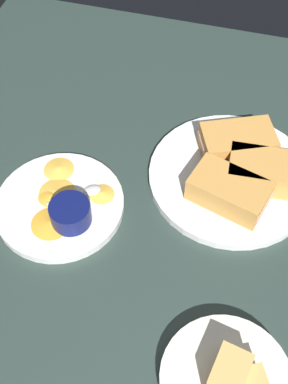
{
  "coord_description": "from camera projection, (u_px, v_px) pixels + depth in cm",
  "views": [
    {
      "loc": [
        -7.94,
        46.92,
        71.64
      ],
      "look_at": [
        5.39,
        -1.43,
        3.0
      ],
      "focal_mm": 46.4,
      "sensor_mm": 36.0,
      "label": 1
    }
  ],
  "objects": [
    {
      "name": "sandwich_half_near",
      "position": [
        229.0,
        191.0,
        0.84
      ],
      "size": [
        14.68,
        10.9,
        4.8
      ],
      "color": "#C68C42",
      "rests_on": "plate_sandwich_main"
    },
    {
      "name": "plate_sandwich_main",
      "position": [
        231.0,
        177.0,
        0.9
      ],
      "size": [
        29.75,
        29.75,
        1.6
      ],
      "primitive_type": "cylinder",
      "color": "silver",
      "rests_on": "ground_plane"
    },
    {
      "name": "sandwich_half_far",
      "position": [
        266.0,
        172.0,
        0.86
      ],
      "size": [
        13.71,
        8.48,
        4.8
      ],
      "color": "#C68C42",
      "rests_on": "plate_sandwich_main"
    },
    {
      "name": "sandwich_half_extra",
      "position": [
        237.0,
        142.0,
        0.9
      ],
      "size": [
        14.97,
        12.23,
        4.8
      ],
      "color": "#C68C42",
      "rests_on": "plate_sandwich_main"
    },
    {
      "name": "ramekin_dark_sauce",
      "position": [
        243.0,
        141.0,
        0.91
      ],
      "size": [
        6.82,
        6.82,
        3.5
      ],
      "color": "navy",
      "rests_on": "plate_sandwich_main"
    },
    {
      "name": "spoon_by_dark_ramekin",
      "position": [
        228.0,
        166.0,
        0.9
      ],
      "size": [
        4.66,
        9.79,
        0.8
      ],
      "color": "silver",
      "rests_on": "plate_sandwich_main"
    },
    {
      "name": "plate_chips_companion",
      "position": [
        60.0,
        205.0,
        0.86
      ],
      "size": [
        22.38,
        22.38,
        1.6
      ],
      "primitive_type": "cylinder",
      "color": "silver",
      "rests_on": "ground_plane"
    },
    {
      "name": "bread_basket_rear",
      "position": [
        227.0,
        382.0,
        0.67
      ],
      "size": [
        18.22,
        18.22,
        7.84
      ],
      "color": "silver",
      "rests_on": "ground_plane"
    },
    {
      "name": "plantain_chip_scatter",
      "position": [
        60.0,
        196.0,
        0.86
      ],
      "size": [
        14.95,
        18.62,
        0.6
      ],
      "color": "gold",
      "rests_on": "plate_chips_companion"
    },
    {
      "name": "ramekin_light_gravy",
      "position": [
        70.0,
        213.0,
        0.82
      ],
      "size": [
        6.85,
        6.85,
        3.86
      ],
      "color": "#0C144C",
      "rests_on": "plate_chips_companion"
    },
    {
      "name": "ground_plane",
      "position": [
        171.0,
        220.0,
        0.87
      ],
      "size": [
        110.0,
        110.0,
        3.0
      ],
      "primitive_type": "cube",
      "color": "#283833"
    },
    {
      "name": "spoon_by_gravy_ramekin",
      "position": [
        85.0,
        192.0,
        0.86
      ],
      "size": [
        8.62,
        7.34,
        0.8
      ],
      "color": "silver",
      "rests_on": "plate_chips_companion"
    }
  ]
}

